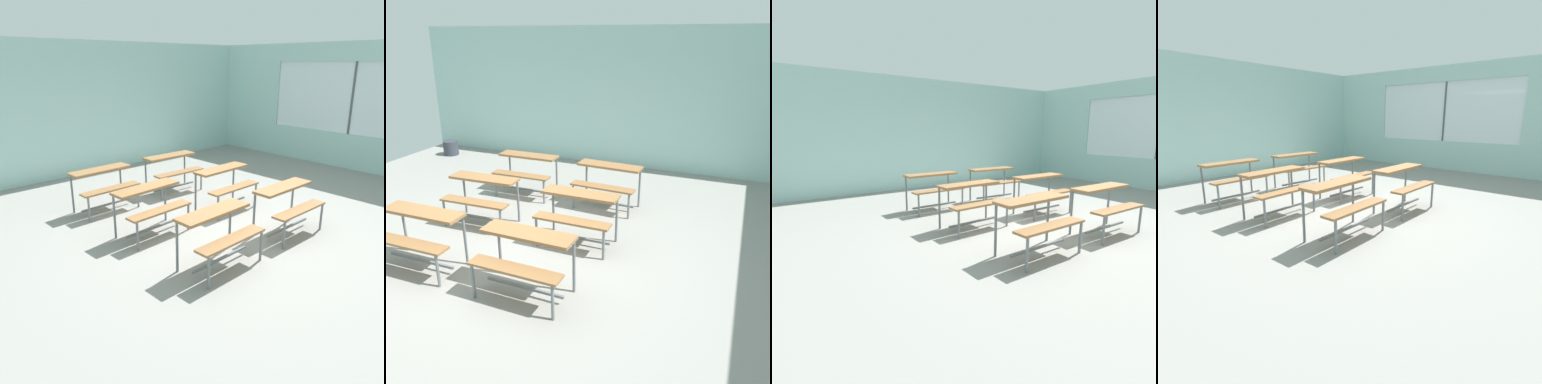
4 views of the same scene
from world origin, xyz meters
TOP-DOWN VIEW (x-y plane):
  - ground at (0.00, 0.00)m, footprint 10.00×9.00m
  - wall_back at (0.00, 4.50)m, footprint 10.00×0.12m
  - wall_right at (5.00, -0.13)m, footprint 0.12×9.00m
  - desk_bench_r0c0 at (-0.93, -0.75)m, footprint 1.11×0.61m
  - desk_bench_r0c1 at (0.59, -0.76)m, footprint 1.11×0.60m
  - desk_bench_r1c0 at (-0.97, 0.63)m, footprint 1.12×0.63m
  - desk_bench_r1c1 at (0.66, 0.60)m, footprint 1.10×0.59m
  - desk_bench_r2c0 at (-0.96, 2.02)m, footprint 1.11×0.61m
  - desk_bench_r2c1 at (0.62, 2.00)m, footprint 1.13×0.65m

SIDE VIEW (x-z plane):
  - ground at x=0.00m, z-range -0.05..0.00m
  - desk_bench_r0c0 at x=-0.93m, z-range 0.19..0.93m
  - desk_bench_r0c1 at x=0.59m, z-range 0.19..0.93m
  - desk_bench_r1c0 at x=-0.97m, z-range 0.19..0.93m
  - desk_bench_r1c1 at x=0.66m, z-range 0.19..0.93m
  - desk_bench_r2c0 at x=-0.96m, z-range 0.19..0.93m
  - desk_bench_r2c1 at x=0.62m, z-range 0.19..0.93m
  - wall_right at x=5.00m, z-range -0.05..2.95m
  - wall_back at x=0.00m, z-range 0.00..3.00m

